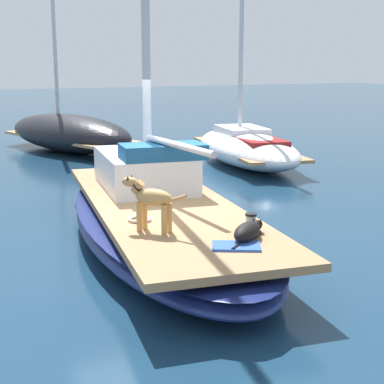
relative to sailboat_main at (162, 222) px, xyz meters
name	(u,v)px	position (x,y,z in m)	size (l,w,h in m)	color
ground_plane	(162,243)	(0.00, 0.00, -0.34)	(120.00, 120.00, 0.00)	navy
sailboat_main	(162,222)	(0.00, 0.00, 0.00)	(3.82, 7.58, 0.66)	navy
cabin_house	(146,168)	(0.22, 1.10, 0.67)	(1.79, 2.45, 0.84)	silver
dog_tan	(151,199)	(-0.81, -1.41, 0.75)	(0.60, 0.82, 0.70)	tan
dog_black	(248,231)	(0.08, -2.30, 0.43)	(0.81, 0.64, 0.22)	black
deck_winch	(251,222)	(0.37, -1.92, 0.42)	(0.16, 0.16, 0.21)	#B7B7BC
coiled_rope	(140,219)	(-0.74, -0.87, 0.35)	(0.32, 0.32, 0.04)	beige
deck_towel	(236,246)	(-0.21, -2.49, 0.34)	(0.56, 0.36, 0.03)	blue
moored_boat_starboard_side	(246,146)	(5.21, 5.54, 0.18)	(3.36, 6.04, 6.73)	white
moored_boat_far_astern	(69,132)	(1.61, 10.41, 0.28)	(3.69, 6.37, 6.76)	black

